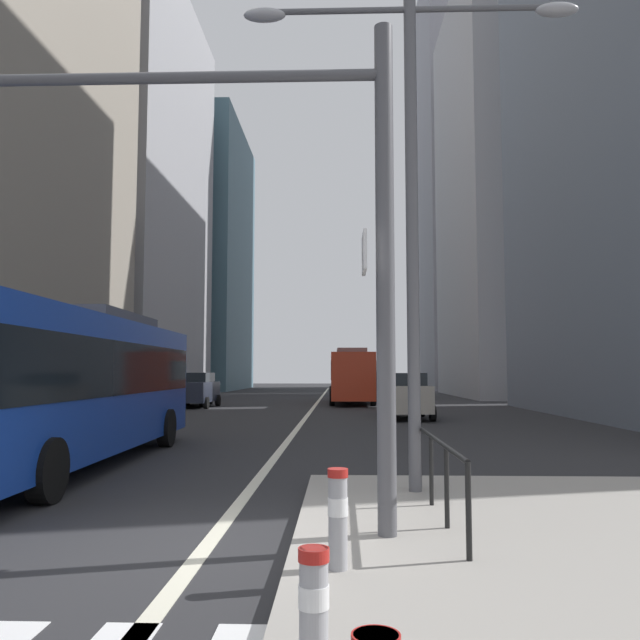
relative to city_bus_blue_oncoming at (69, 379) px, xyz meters
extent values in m
plane|color=#28282B|center=(4.22, 14.27, -1.84)|extent=(160.00, 160.00, 0.00)
cube|color=beige|center=(4.22, 24.27, -1.83)|extent=(0.20, 80.00, 0.01)
cube|color=#9E9EA3|center=(-11.78, 35.64, 14.26)|extent=(10.63, 20.63, 32.19)
cube|color=slate|center=(-11.78, 58.22, 13.02)|extent=(12.59, 19.29, 29.71)
cube|color=#9E9EA3|center=(21.22, 39.47, 15.18)|extent=(12.16, 18.57, 34.03)
cube|color=gray|center=(21.22, 62.50, 22.41)|extent=(11.49, 19.25, 48.50)
cube|color=#14389E|center=(0.00, -0.03, -0.11)|extent=(2.79, 11.45, 2.75)
cube|color=black|center=(0.00, -0.03, 0.23)|extent=(2.83, 11.23, 1.10)
cube|color=#4C4C51|center=(-0.04, 1.68, 1.41)|extent=(1.85, 4.14, 0.30)
cylinder|color=black|center=(1.29, -3.65, -1.34)|extent=(0.33, 1.01, 1.00)
cylinder|color=black|center=(1.11, 3.64, -1.34)|extent=(0.33, 1.01, 1.00)
cylinder|color=black|center=(-1.29, 3.58, -1.34)|extent=(0.33, 1.01, 1.00)
cube|color=red|center=(6.36, 27.73, -0.11)|extent=(2.69, 11.42, 2.75)
cube|color=black|center=(6.36, 27.73, 0.23)|extent=(2.72, 11.19, 1.10)
cube|color=#4C4C51|center=(6.39, 26.02, 1.41)|extent=(1.82, 4.12, 0.30)
cylinder|color=black|center=(5.10, 31.35, -1.34)|extent=(0.32, 1.00, 1.00)
cylinder|color=black|center=(7.50, 31.39, -1.34)|extent=(0.32, 1.00, 1.00)
cylinder|color=black|center=(5.22, 24.07, -1.34)|extent=(0.32, 1.00, 1.00)
cylinder|color=black|center=(7.62, 24.11, -1.34)|extent=(0.32, 1.00, 1.00)
cube|color=#232838|center=(-2.37, 22.30, -0.97)|extent=(1.89, 4.27, 1.10)
cube|color=black|center=(-2.36, 22.45, -0.16)|extent=(1.55, 2.32, 0.52)
cylinder|color=black|center=(-1.49, 20.84, -1.52)|extent=(0.24, 0.65, 0.64)
cylinder|color=black|center=(-3.31, 20.89, -1.52)|extent=(0.24, 0.65, 0.64)
cylinder|color=black|center=(-1.42, 23.71, -1.52)|extent=(0.24, 0.65, 0.64)
cylinder|color=black|center=(-3.24, 23.76, -1.52)|extent=(0.24, 0.65, 0.64)
cube|color=#B2A899|center=(8.48, 13.95, -0.97)|extent=(1.92, 4.17, 1.10)
cube|color=black|center=(8.48, 13.80, -0.16)|extent=(1.57, 2.27, 0.52)
cylinder|color=black|center=(7.52, 15.32, -1.52)|extent=(0.24, 0.65, 0.64)
cylinder|color=black|center=(9.34, 15.38, -1.52)|extent=(0.24, 0.65, 0.64)
cylinder|color=black|center=(7.61, 12.52, -1.52)|extent=(0.24, 0.65, 0.64)
cylinder|color=black|center=(9.43, 12.58, -1.52)|extent=(0.24, 0.65, 0.64)
cube|color=black|center=(8.47, 41.28, -0.97)|extent=(1.89, 4.43, 1.10)
cube|color=black|center=(8.48, 41.13, -0.16)|extent=(1.56, 2.41, 0.52)
cylinder|color=black|center=(7.52, 42.75, -1.52)|extent=(0.24, 0.65, 0.64)
cylinder|color=black|center=(9.34, 42.80, -1.52)|extent=(0.24, 0.65, 0.64)
cylinder|color=black|center=(7.60, 39.77, -1.52)|extent=(0.24, 0.65, 0.64)
cylinder|color=black|center=(9.42, 39.82, -1.52)|extent=(0.24, 0.65, 0.64)
cube|color=silver|center=(-3.15, 24.31, -0.97)|extent=(1.98, 4.45, 1.10)
cube|color=black|center=(-3.15, 24.46, -0.16)|extent=(1.60, 2.43, 0.52)
cylinder|color=black|center=(-2.17, 22.87, -1.52)|extent=(0.25, 0.65, 0.64)
cylinder|color=black|center=(-3.99, 22.79, -1.52)|extent=(0.25, 0.65, 0.64)
cylinder|color=black|center=(-2.31, 25.84, -1.52)|extent=(0.25, 0.65, 0.64)
cylinder|color=black|center=(-4.12, 25.75, -1.52)|extent=(0.25, 0.65, 0.64)
cylinder|color=#515156|center=(6.28, -5.93, 1.31)|extent=(0.22, 0.22, 6.00)
cylinder|color=#515156|center=(3.44, -5.93, 3.71)|extent=(5.68, 0.14, 0.14)
cube|color=white|center=(6.03, -6.11, 1.51)|extent=(0.04, 0.60, 0.44)
cylinder|color=#56565B|center=(6.91, -3.24, 2.31)|extent=(0.20, 0.20, 8.00)
cylinder|color=#56565B|center=(5.71, -3.24, 6.11)|extent=(2.40, 0.10, 0.10)
ellipsoid|color=#B2B2B7|center=(4.51, -3.24, 6.06)|extent=(0.70, 0.32, 0.20)
cylinder|color=#56565B|center=(8.11, -3.24, 6.11)|extent=(2.40, 0.10, 0.10)
ellipsoid|color=#B2B2B7|center=(9.31, -3.24, 6.06)|extent=(0.70, 0.32, 0.20)
cylinder|color=#99999E|center=(5.59, -9.28, -1.30)|extent=(0.18, 0.18, 0.76)
cylinder|color=white|center=(5.59, -9.28, -1.21)|extent=(0.19, 0.19, 0.14)
cylinder|color=#B21E19|center=(5.59, -9.28, -0.96)|extent=(0.20, 0.20, 0.08)
cylinder|color=#99999E|center=(5.73, -7.18, -1.22)|extent=(0.18, 0.18, 0.93)
cylinder|color=white|center=(5.73, -7.18, -1.11)|extent=(0.19, 0.19, 0.17)
cylinder|color=#B21E19|center=(5.73, -7.18, -0.80)|extent=(0.20, 0.20, 0.08)
cylinder|color=black|center=(7.02, -6.86, -1.21)|extent=(0.06, 0.06, 0.95)
cylinder|color=black|center=(7.02, -5.56, -1.21)|extent=(0.06, 0.06, 0.95)
cylinder|color=black|center=(7.02, -4.25, -1.21)|extent=(0.06, 0.06, 0.95)
cylinder|color=black|center=(7.02, -2.95, -1.21)|extent=(0.06, 0.06, 0.95)
cylinder|color=black|center=(7.02, -4.90, -0.74)|extent=(0.06, 3.90, 0.06)
camera|label=1|loc=(5.76, -13.30, 0.16)|focal=35.69mm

